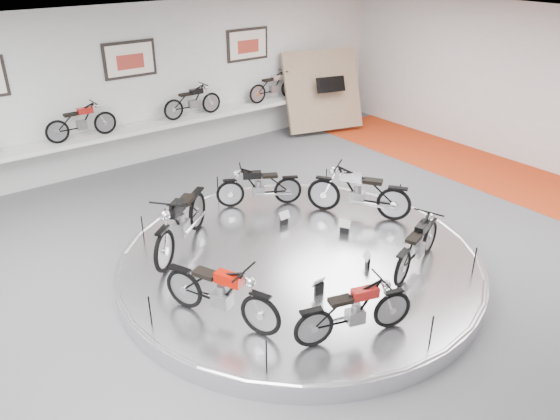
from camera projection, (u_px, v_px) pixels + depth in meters
floor at (310, 277)px, 9.62m from camera, size 16.00×16.00×0.00m
ceiling at (317, 44)px, 7.84m from camera, size 16.00×16.00×0.00m
wall_back at (133, 88)px, 13.71m from camera, size 16.00×0.00×16.00m
orange_carpet_strip at (523, 183)px, 13.31m from camera, size 2.40×12.60×0.01m
dado_band at (140, 142)px, 14.35m from camera, size 15.68×0.04×1.10m
display_platform at (299, 263)px, 9.77m from camera, size 6.40×6.40×0.30m
platform_rim at (299, 257)px, 9.72m from camera, size 6.40×6.40×0.10m
shelf at (142, 129)px, 13.95m from camera, size 11.00×0.55×0.10m
poster_center at (130, 59)px, 13.37m from camera, size 1.35×0.06×0.88m
poster_right at (248, 44)px, 15.27m from camera, size 1.35×0.06×0.88m
display_panel at (323, 91)px, 16.45m from camera, size 2.56×1.52×2.30m
shelf_bike_b at (81, 124)px, 12.95m from camera, size 1.22×0.43×0.73m
shelf_bike_c at (193, 103)px, 14.57m from camera, size 1.22×0.43×0.73m
shelf_bike_d at (274, 88)px, 16.04m from camera, size 1.22×0.43×0.73m
bike_a at (359, 191)px, 10.90m from camera, size 1.53×1.84×1.06m
bike_b at (259, 186)px, 11.35m from camera, size 1.59×1.21×0.90m
bike_c at (181, 220)px, 9.70m from camera, size 1.91×1.74×1.13m
bike_d at (221, 292)px, 7.85m from camera, size 1.22×1.78×0.99m
bike_e at (354, 310)px, 7.54m from camera, size 1.62×0.97×0.90m
bike_f at (418, 244)px, 9.16m from camera, size 1.65×1.02×0.91m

